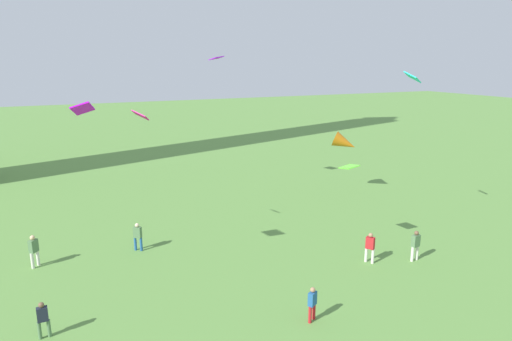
{
  "coord_description": "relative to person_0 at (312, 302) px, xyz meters",
  "views": [
    {
      "loc": [
        -6.63,
        -3.63,
        10.95
      ],
      "look_at": [
        2.92,
        16.97,
        5.32
      ],
      "focal_mm": 31.32,
      "sensor_mm": 36.0,
      "label": 1
    }
  ],
  "objects": [
    {
      "name": "person_0",
      "position": [
        0.0,
        0.0,
        0.0
      ],
      "size": [
        0.48,
        0.41,
        1.59
      ],
      "rotation": [
        0.0,
        0.0,
        3.67
      ],
      "color": "red",
      "rests_on": "ground_plane"
    },
    {
      "name": "person_5",
      "position": [
        -10.9,
        10.77,
        0.14
      ],
      "size": [
        0.52,
        0.54,
        1.83
      ],
      "rotation": [
        0.0,
        0.0,
        0.85
      ],
      "color": "silver",
      "rests_on": "ground_plane"
    },
    {
      "name": "person_1",
      "position": [
        -5.41,
        10.61,
        0.07
      ],
      "size": [
        0.51,
        0.48,
        1.71
      ],
      "rotation": [
        0.0,
        0.0,
        2.46
      ],
      "color": "#235693",
      "rests_on": "ground_plane"
    },
    {
      "name": "person_4",
      "position": [
        8.4,
        2.7,
        0.11
      ],
      "size": [
        0.55,
        0.32,
        1.78
      ],
      "rotation": [
        0.0,
        0.0,
        3.27
      ],
      "color": "silver",
      "rests_on": "ground_plane"
    },
    {
      "name": "kite_flying_2",
      "position": [
        -8.05,
        6.48,
        7.98
      ],
      "size": [
        1.13,
        1.25,
        0.73
      ],
      "rotation": [
        0.0,
        0.0,
        4.41
      ],
      "color": "#BF08E1"
    },
    {
      "name": "kite_flying_4",
      "position": [
        2.83,
        19.19,
        10.21
      ],
      "size": [
        0.96,
        1.28,
        0.34
      ],
      "rotation": [
        0.0,
        0.0,
        4.86
      ],
      "color": "#A319F1"
    },
    {
      "name": "person_3",
      "position": [
        5.93,
        3.55,
        0.09
      ],
      "size": [
        0.46,
        0.53,
        1.75
      ],
      "rotation": [
        0.0,
        0.0,
        2.1
      ],
      "color": "silver",
      "rests_on": "ground_plane"
    },
    {
      "name": "kite_flying_3",
      "position": [
        12.25,
        14.92,
        3.5
      ],
      "size": [
        2.43,
        2.37,
        1.84
      ],
      "rotation": [
        0.0,
        0.0,
        0.84
      ],
      "color": "#B66510"
    },
    {
      "name": "kite_flying_1",
      "position": [
        -4.84,
        10.54,
        7.1
      ],
      "size": [
        0.95,
        1.06,
        0.65
      ],
      "rotation": [
        0.0,
        0.0,
        5.53
      ],
      "color": "#D90A80"
    },
    {
      "name": "person_2",
      "position": [
        -10.46,
        3.52,
        0.0
      ],
      "size": [
        0.49,
        0.25,
        1.59
      ],
      "rotation": [
        0.0,
        0.0,
        3.18
      ],
      "color": "#51754C",
      "rests_on": "ground_plane"
    },
    {
      "name": "kite_flying_0",
      "position": [
        11.05,
        6.75,
        9.04
      ],
      "size": [
        0.76,
        1.18,
        0.73
      ],
      "rotation": [
        0.0,
        0.0,
        1.69
      ],
      "color": "#1CD9DB"
    },
    {
      "name": "kite_flying_5",
      "position": [
        5.43,
        5.14,
        4.3
      ],
      "size": [
        0.86,
        1.14,
        0.38
      ],
      "rotation": [
        0.0,
        0.0,
        4.62
      ],
      "color": "#67E137"
    }
  ]
}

